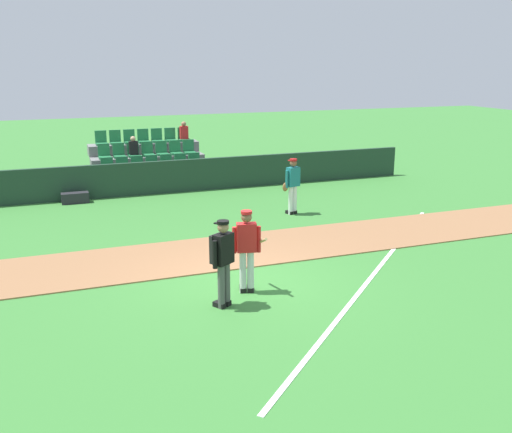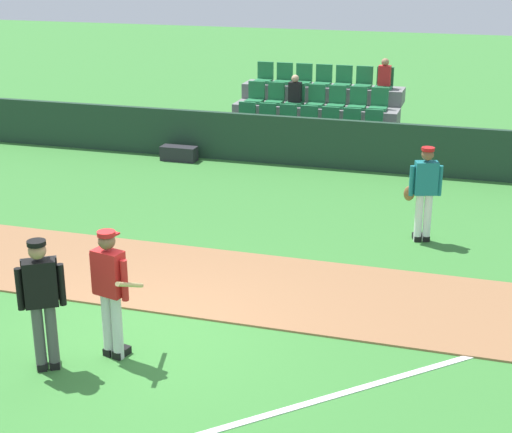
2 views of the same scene
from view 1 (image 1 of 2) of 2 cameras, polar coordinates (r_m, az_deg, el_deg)
ground_plane at (r=12.45m, az=-1.38°, el=-6.73°), size 80.00×80.00×0.00m
infield_dirt_path at (r=14.36m, az=-4.19°, el=-3.66°), size 28.00×2.60×0.03m
foul_line_chalk at (r=13.27m, az=11.75°, el=-5.62°), size 8.77×8.33×0.01m
dugout_fence at (r=20.98m, az=-9.79°, el=3.87°), size 20.00×0.16×1.19m
stadium_bleachers at (r=22.80m, az=-10.69°, el=4.78°), size 4.45×2.95×2.30m
batter_red_jersey at (r=11.68m, az=-0.92°, el=-3.18°), size 0.61×0.80×1.76m
umpire_home_plate at (r=11.01m, az=-3.35°, el=-4.21°), size 0.53×0.46×1.76m
runner_teal_jersey at (r=17.81m, az=3.67°, el=3.25°), size 0.67×0.39×1.76m
equipment_bag at (r=20.31m, az=-17.66°, el=1.79°), size 0.90×0.36×0.36m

